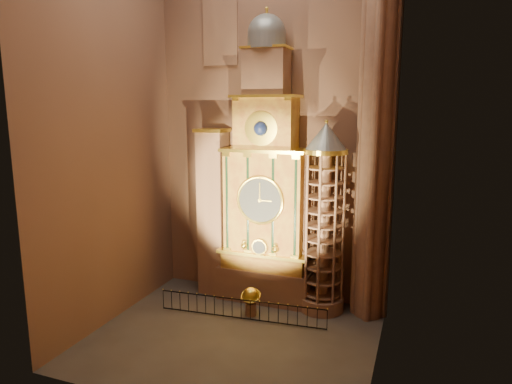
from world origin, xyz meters
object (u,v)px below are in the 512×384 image
at_px(astronomical_clock, 266,191).
at_px(iron_railing, 241,309).
at_px(portrait_tower, 213,212).
at_px(stair_turret, 324,220).
at_px(celestial_globe, 251,299).

distance_m(astronomical_clock, iron_railing, 6.81).
relative_size(astronomical_clock, portrait_tower, 1.64).
relative_size(astronomical_clock, stair_turret, 1.55).
bearing_deg(celestial_globe, stair_turret, 30.71).
xyz_separation_m(astronomical_clock, celestial_globe, (-0.04, -2.37, -5.71)).
xyz_separation_m(celestial_globe, iron_railing, (-0.29, -0.73, -0.35)).
height_order(astronomical_clock, celestial_globe, astronomical_clock).
bearing_deg(celestial_globe, portrait_tower, 144.62).
bearing_deg(stair_turret, astronomical_clock, 175.70).
relative_size(portrait_tower, iron_railing, 1.09).
bearing_deg(stair_turret, iron_railing, -143.53).
bearing_deg(portrait_tower, celestial_globe, -35.38).
bearing_deg(iron_railing, astronomical_clock, 83.91).
bearing_deg(celestial_globe, iron_railing, -111.57).
height_order(stair_turret, celestial_globe, stair_turret).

